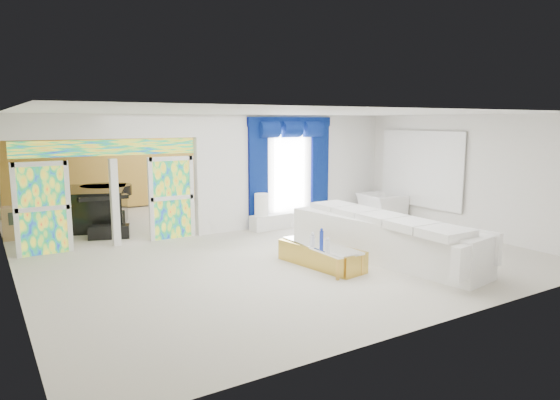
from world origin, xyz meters
TOP-DOWN VIEW (x-y plane):
  - floor at (0.00, 0.00)m, footprint 12.00×12.00m
  - dividing_wall at (2.15, 1.00)m, footprint 5.70×0.18m
  - dividing_header at (-2.85, 1.00)m, footprint 4.30×0.18m
  - stained_panel_left at (-4.28, 1.00)m, footprint 0.95×0.04m
  - stained_panel_right at (-1.42, 1.00)m, footprint 0.95×0.04m
  - stained_transom at (-2.85, 1.00)m, footprint 4.00×0.05m
  - window_pane at (1.90, 0.90)m, footprint 1.00×0.02m
  - blue_drape_left at (0.90, 0.87)m, footprint 0.55×0.10m
  - blue_drape_right at (2.90, 0.87)m, footprint 0.55×0.10m
  - blue_pelmet at (1.90, 0.87)m, footprint 2.60×0.12m
  - wall_mirror at (4.94, -1.00)m, footprint 0.04×2.70m
  - gold_curtains at (0.00, 5.90)m, footprint 9.70×0.12m
  - white_sofa at (1.61, -3.12)m, footprint 1.63×4.49m
  - coffee_table at (0.26, -2.82)m, footprint 0.92×1.95m
  - console_table at (1.16, 0.63)m, footprint 1.21×0.47m
  - table_lamp at (0.86, 0.63)m, footprint 0.36×0.36m
  - armchair at (4.44, -0.05)m, footprint 1.16×1.29m
  - grand_piano at (-2.75, 3.41)m, footprint 2.15×2.46m
  - piano_bench at (-2.75, 1.81)m, footprint 1.03×0.65m
  - tv_console at (-4.71, 2.97)m, footprint 0.56×0.51m
  - chandelier at (-2.30, 3.40)m, footprint 0.60×0.60m
  - decanters at (0.28, -2.76)m, footprint 0.20×0.73m

SIDE VIEW (x-z plane):
  - floor at x=0.00m, z-range 0.00..0.00m
  - piano_bench at x=-2.75m, z-range 0.00..0.32m
  - console_table at x=1.16m, z-range 0.00..0.39m
  - coffee_table at x=0.26m, z-range 0.00..0.42m
  - armchair at x=4.44m, z-range 0.00..0.77m
  - tv_console at x=-4.71m, z-range 0.00..0.79m
  - white_sofa at x=1.61m, z-range 0.00..0.84m
  - decanters at x=0.28m, z-range 0.37..0.64m
  - grand_piano at x=-2.75m, z-range 0.00..1.04m
  - table_lamp at x=0.86m, z-range 0.39..0.97m
  - stained_panel_left at x=-4.28m, z-range 0.00..2.00m
  - stained_panel_right at x=-1.42m, z-range 0.00..2.00m
  - blue_drape_left at x=0.90m, z-range 0.00..2.80m
  - blue_drape_right at x=2.90m, z-range 0.00..2.80m
  - window_pane at x=1.90m, z-range 0.30..2.60m
  - dividing_wall at x=2.15m, z-range 0.00..3.00m
  - gold_curtains at x=0.00m, z-range 0.05..2.95m
  - wall_mirror at x=4.94m, z-range 0.60..2.50m
  - stained_transom at x=-2.85m, z-range 2.08..2.42m
  - chandelier at x=-2.30m, z-range 2.35..2.95m
  - dividing_header at x=-2.85m, z-range 2.45..3.00m
  - blue_pelmet at x=1.90m, z-range 2.69..2.94m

